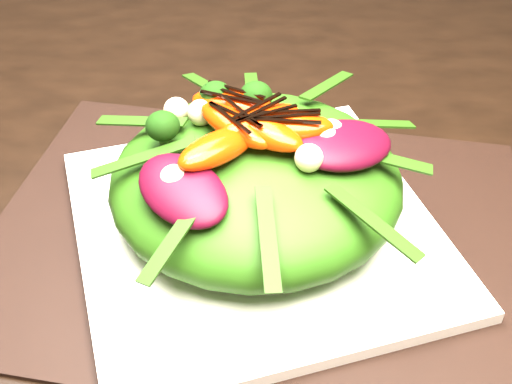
{
  "coord_description": "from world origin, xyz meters",
  "views": [
    {
      "loc": [
        -0.08,
        -0.45,
        1.15
      ],
      "look_at": [
        -0.09,
        -0.04,
        0.8
      ],
      "focal_mm": 48.0,
      "sensor_mm": 36.0,
      "label": 1
    }
  ],
  "objects_px": {
    "placemat": "(256,235)",
    "salad_bowl": "(256,215)",
    "lettuce_mound": "(256,180)",
    "plate_base": "(256,229)",
    "orange_segment": "(225,116)",
    "dining_table": "(363,226)"
  },
  "relations": [
    {
      "from": "placemat",
      "to": "plate_base",
      "type": "bearing_deg",
      "value": 0.0
    },
    {
      "from": "lettuce_mound",
      "to": "orange_segment",
      "type": "height_order",
      "value": "orange_segment"
    },
    {
      "from": "dining_table",
      "to": "orange_segment",
      "type": "bearing_deg",
      "value": -170.56
    },
    {
      "from": "placemat",
      "to": "lettuce_mound",
      "type": "distance_m",
      "value": 0.06
    },
    {
      "from": "dining_table",
      "to": "lettuce_mound",
      "type": "relative_size",
      "value": 7.0
    },
    {
      "from": "orange_segment",
      "to": "dining_table",
      "type": "bearing_deg",
      "value": 9.44
    },
    {
      "from": "placemat",
      "to": "salad_bowl",
      "type": "xyz_separation_m",
      "value": [
        0.0,
        0.0,
        0.02
      ]
    },
    {
      "from": "lettuce_mound",
      "to": "orange_segment",
      "type": "xyz_separation_m",
      "value": [
        -0.02,
        0.02,
        0.05
      ]
    },
    {
      "from": "salad_bowl",
      "to": "orange_segment",
      "type": "xyz_separation_m",
      "value": [
        -0.02,
        0.02,
        0.08
      ]
    },
    {
      "from": "salad_bowl",
      "to": "lettuce_mound",
      "type": "relative_size",
      "value": 1.13
    },
    {
      "from": "plate_base",
      "to": "orange_segment",
      "type": "distance_m",
      "value": 0.1
    },
    {
      "from": "plate_base",
      "to": "lettuce_mound",
      "type": "bearing_deg",
      "value": 0.0
    },
    {
      "from": "placemat",
      "to": "orange_segment",
      "type": "distance_m",
      "value": 0.11
    },
    {
      "from": "placemat",
      "to": "salad_bowl",
      "type": "relative_size",
      "value": 1.71
    },
    {
      "from": "placemat",
      "to": "plate_base",
      "type": "xyz_separation_m",
      "value": [
        0.0,
        0.0,
        0.01
      ]
    },
    {
      "from": "salad_bowl",
      "to": "orange_segment",
      "type": "height_order",
      "value": "orange_segment"
    },
    {
      "from": "plate_base",
      "to": "orange_segment",
      "type": "bearing_deg",
      "value": 142.8
    },
    {
      "from": "dining_table",
      "to": "orange_segment",
      "type": "height_order",
      "value": "dining_table"
    },
    {
      "from": "placemat",
      "to": "lettuce_mound",
      "type": "relative_size",
      "value": 1.93
    },
    {
      "from": "salad_bowl",
      "to": "plate_base",
      "type": "bearing_deg",
      "value": 0.0
    },
    {
      "from": "plate_base",
      "to": "dining_table",
      "type": "bearing_deg",
      "value": 22.27
    },
    {
      "from": "dining_table",
      "to": "placemat",
      "type": "height_order",
      "value": "dining_table"
    }
  ]
}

